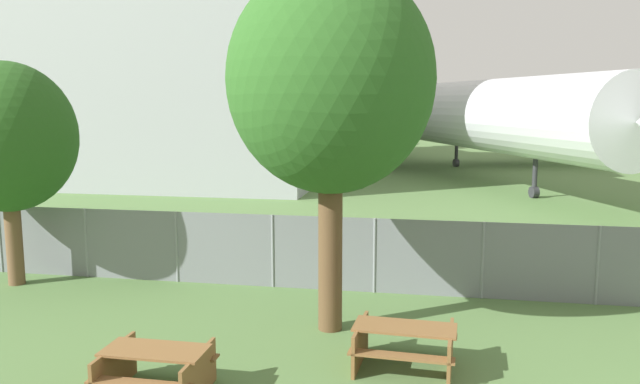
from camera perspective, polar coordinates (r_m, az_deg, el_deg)
The scene contains 7 objects.
hangar_building at distance 42.78m, azimuth -19.32°, elevation 11.71°, with size 29.21×17.64×16.66m.
perimeter_fence at distance 15.24m, azimuth 5.01°, elevation -5.81°, with size 56.07×0.07×1.84m.
airplane at distance 42.95m, azimuth 10.38°, elevation 7.08°, with size 36.98×44.57×11.69m.
picnic_bench_near_cabin at distance 10.57m, azimuth -14.80°, elevation -15.16°, with size 1.65×1.41×0.76m.
picnic_bench_open_grass at distance 11.27m, azimuth 7.74°, elevation -13.42°, with size 1.85×1.50×0.76m.
tree_near_hangar at distance 17.29m, azimuth -26.73°, elevation 4.44°, with size 3.38×3.38×5.61m.
tree_left_of_cabin at distance 12.26m, azimuth 0.99°, elevation 10.10°, with size 4.05×4.05×7.28m.
Camera 1 is at (1.35, -4.07, 4.63)m, focal length 35.00 mm.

